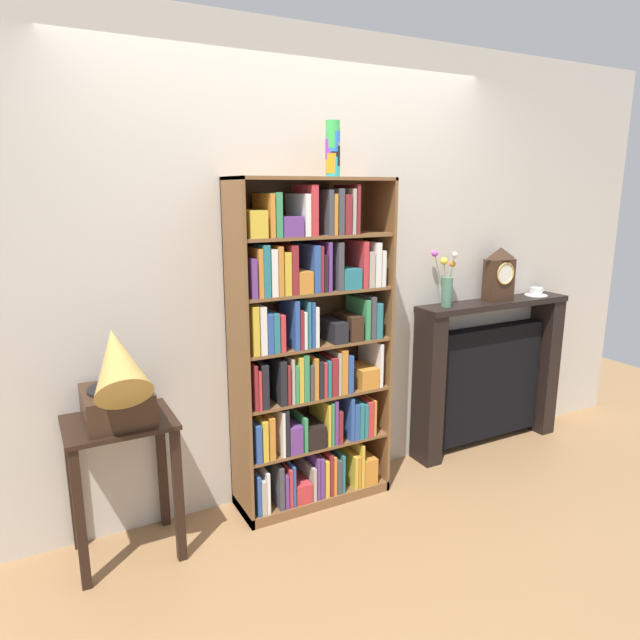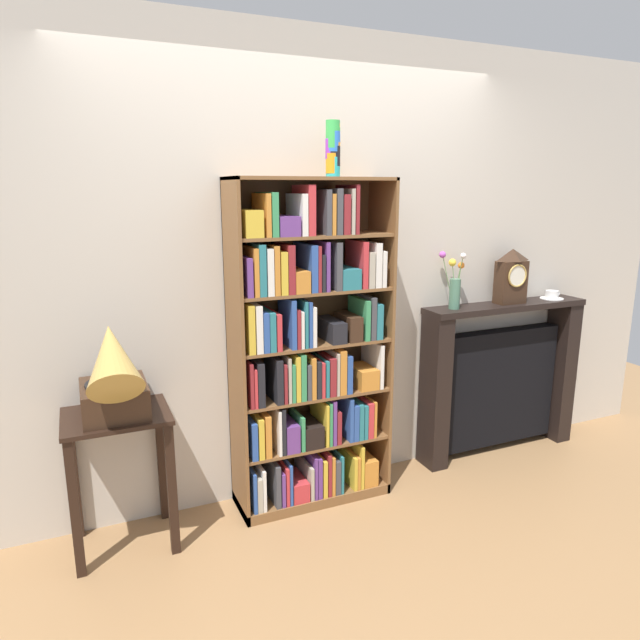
# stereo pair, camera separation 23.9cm
# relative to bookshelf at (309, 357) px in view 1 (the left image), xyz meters

# --- Properties ---
(ground_plane) EXTENTS (8.29, 6.40, 0.02)m
(ground_plane) POSITION_rel_bookshelf_xyz_m (0.02, -0.06, -0.89)
(ground_plane) COLOR #997047
(wall_back) EXTENTS (5.29, 0.08, 2.67)m
(wall_back) POSITION_rel_bookshelf_xyz_m (0.21, 0.21, 0.45)
(wall_back) COLOR beige
(wall_back) RESTS_ON ground
(bookshelf) EXTENTS (0.90, 0.32, 1.87)m
(bookshelf) POSITION_rel_bookshelf_xyz_m (0.00, 0.00, 0.00)
(bookshelf) COLOR brown
(bookshelf) RESTS_ON ground
(cup_stack) EXTENTS (0.08, 0.08, 0.29)m
(cup_stack) POSITION_rel_bookshelf_xyz_m (0.14, -0.01, 1.13)
(cup_stack) COLOR #28B2B7
(cup_stack) RESTS_ON bookshelf
(side_table_left) EXTENTS (0.51, 0.41, 0.72)m
(side_table_left) POSITION_rel_bookshelf_xyz_m (-1.05, -0.03, -0.37)
(side_table_left) COLOR black
(side_table_left) RESTS_ON ground
(gramophone) EXTENTS (0.31, 0.52, 0.55)m
(gramophone) POSITION_rel_bookshelf_xyz_m (-1.05, -0.11, 0.06)
(gramophone) COLOR #382316
(gramophone) RESTS_ON side_table_left
(fireplace_mantel) EXTENTS (1.21, 0.22, 1.06)m
(fireplace_mantel) POSITION_rel_bookshelf_xyz_m (1.46, 0.08, -0.36)
(fireplace_mantel) COLOR black
(fireplace_mantel) RESTS_ON ground
(mantel_clock) EXTENTS (0.20, 0.12, 0.36)m
(mantel_clock) POSITION_rel_bookshelf_xyz_m (1.48, 0.06, 0.36)
(mantel_clock) COLOR #382316
(mantel_clock) RESTS_ON fireplace_mantel
(flower_vase) EXTENTS (0.18, 0.11, 0.36)m
(flower_vase) POSITION_rel_bookshelf_xyz_m (1.03, 0.07, 0.33)
(flower_vase) COLOR #4C7A60
(flower_vase) RESTS_ON fireplace_mantel
(teacup_with_saucer) EXTENTS (0.16, 0.16, 0.06)m
(teacup_with_saucer) POSITION_rel_bookshelf_xyz_m (1.86, 0.06, 0.20)
(teacup_with_saucer) COLOR white
(teacup_with_saucer) RESTS_ON fireplace_mantel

